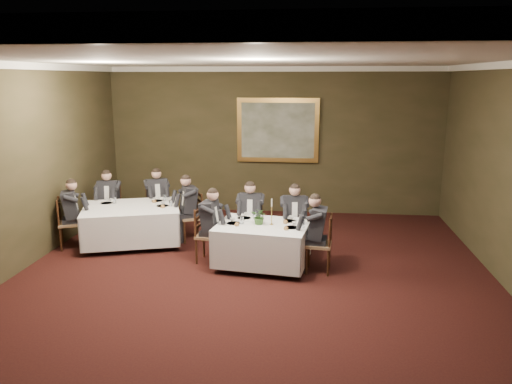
% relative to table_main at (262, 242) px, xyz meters
% --- Properties ---
extents(ground, '(10.00, 10.00, 0.00)m').
position_rel_table_main_xyz_m(ground, '(-0.10, -1.27, -0.45)').
color(ground, black).
rests_on(ground, ground).
extents(ceiling, '(8.00, 10.00, 0.10)m').
position_rel_table_main_xyz_m(ceiling, '(-0.10, -1.27, 3.05)').
color(ceiling, silver).
rests_on(ceiling, back_wall).
extents(back_wall, '(8.00, 0.10, 3.50)m').
position_rel_table_main_xyz_m(back_wall, '(-0.10, 3.73, 1.30)').
color(back_wall, '#312D18').
rests_on(back_wall, ground).
extents(crown_molding, '(8.00, 10.00, 0.12)m').
position_rel_table_main_xyz_m(crown_molding, '(-0.10, -1.27, 2.99)').
color(crown_molding, white).
rests_on(crown_molding, back_wall).
extents(table_main, '(1.72, 1.40, 0.67)m').
position_rel_table_main_xyz_m(table_main, '(0.00, 0.00, 0.00)').
color(table_main, black).
rests_on(table_main, ground).
extents(table_second, '(2.19, 1.90, 0.67)m').
position_rel_table_main_xyz_m(table_second, '(-2.70, 0.93, 0.00)').
color(table_second, black).
rests_on(table_second, ground).
extents(chair_main_backleft, '(0.44, 0.42, 1.00)m').
position_rel_table_main_xyz_m(chair_main_backleft, '(-0.31, 0.85, -0.17)').
color(chair_main_backleft, olive).
rests_on(chair_main_backleft, ground).
extents(diner_main_backleft, '(0.42, 0.48, 1.35)m').
position_rel_table_main_xyz_m(diner_main_backleft, '(-0.31, 0.84, 0.06)').
color(diner_main_backleft, black).
rests_on(diner_main_backleft, chair_main_backleft).
extents(chair_main_backright, '(0.47, 0.46, 1.00)m').
position_rel_table_main_xyz_m(chair_main_backright, '(0.52, 0.74, -0.17)').
color(chair_main_backright, olive).
rests_on(chair_main_backright, ground).
extents(diner_main_backright, '(0.44, 0.51, 1.35)m').
position_rel_table_main_xyz_m(diner_main_backright, '(0.52, 0.73, 0.06)').
color(diner_main_backright, black).
rests_on(diner_main_backright, chair_main_backright).
extents(chair_main_endleft, '(0.48, 0.49, 1.00)m').
position_rel_table_main_xyz_m(chair_main_endleft, '(-0.98, 0.13, -0.17)').
color(chair_main_endleft, olive).
rests_on(chair_main_endleft, ground).
extents(diner_main_endleft, '(0.53, 0.46, 1.35)m').
position_rel_table_main_xyz_m(diner_main_endleft, '(-0.97, 0.13, 0.06)').
color(diner_main_endleft, black).
rests_on(diner_main_endleft, chair_main_endleft).
extents(chair_main_endright, '(0.46, 0.48, 1.00)m').
position_rel_table_main_xyz_m(chair_main_endright, '(0.98, -0.13, -0.17)').
color(chair_main_endright, olive).
rests_on(chair_main_endright, ground).
extents(diner_main_endright, '(0.51, 0.45, 1.35)m').
position_rel_table_main_xyz_m(diner_main_endright, '(0.97, -0.13, 0.06)').
color(diner_main_endright, black).
rests_on(diner_main_endright, chair_main_endright).
extents(chair_sec_backleft, '(0.48, 0.46, 1.00)m').
position_rel_table_main_xyz_m(chair_sec_backleft, '(-3.46, 1.70, -0.17)').
color(chair_sec_backleft, olive).
rests_on(chair_sec_backleft, ground).
extents(diner_sec_backleft, '(0.45, 0.51, 1.35)m').
position_rel_table_main_xyz_m(diner_sec_backleft, '(-3.46, 1.68, 0.06)').
color(diner_sec_backleft, black).
rests_on(diner_sec_backleft, chair_sec_backleft).
extents(chair_sec_backright, '(0.58, 0.57, 1.00)m').
position_rel_table_main_xyz_m(chair_sec_backright, '(-2.51, 1.99, -0.17)').
color(chair_sec_backright, olive).
rests_on(chair_sec_backright, ground).
extents(diner_sec_backright, '(0.57, 0.61, 1.35)m').
position_rel_table_main_xyz_m(diner_sec_backright, '(-2.51, 1.98, 0.06)').
color(diner_sec_backright, black).
rests_on(diner_sec_backright, chair_sec_backright).
extents(chair_sec_endright, '(0.57, 0.58, 1.00)m').
position_rel_table_main_xyz_m(chair_sec_endright, '(-1.58, 1.29, -0.17)').
color(chair_sec_endright, olive).
rests_on(chair_sec_endright, ground).
extents(diner_sec_endright, '(0.61, 0.57, 1.35)m').
position_rel_table_main_xyz_m(diner_sec_endright, '(-1.59, 1.28, 0.06)').
color(diner_sec_endright, black).
rests_on(diner_sec_endright, chair_sec_endright).
extents(chair_sec_endleft, '(0.56, 0.57, 1.00)m').
position_rel_table_main_xyz_m(chair_sec_endleft, '(-3.82, 0.58, -0.17)').
color(chair_sec_endleft, olive).
rests_on(chair_sec_endleft, ground).
extents(diner_sec_endleft, '(0.60, 0.56, 1.35)m').
position_rel_table_main_xyz_m(diner_sec_endleft, '(-3.81, 0.58, 0.06)').
color(diner_sec_endleft, black).
rests_on(diner_sec_endleft, chair_sec_endleft).
extents(centerpiece, '(0.34, 0.32, 0.31)m').
position_rel_table_main_xyz_m(centerpiece, '(-0.05, 0.01, 0.47)').
color(centerpiece, '#2D5926').
rests_on(centerpiece, table_main).
extents(candlestick, '(0.07, 0.07, 0.47)m').
position_rel_table_main_xyz_m(candlestick, '(0.16, 0.02, 0.49)').
color(candlestick, gold).
rests_on(candlestick, table_main).
extents(place_setting_table_main, '(0.33, 0.31, 0.14)m').
position_rel_table_main_xyz_m(place_setting_table_main, '(-0.32, 0.41, 0.35)').
color(place_setting_table_main, white).
rests_on(place_setting_table_main, table_main).
extents(place_setting_table_second, '(0.33, 0.31, 0.14)m').
position_rel_table_main_xyz_m(place_setting_table_second, '(-3.24, 1.18, 0.35)').
color(place_setting_table_second, white).
rests_on(place_setting_table_second, table_second).
extents(painting, '(1.96, 0.09, 1.53)m').
position_rel_table_main_xyz_m(painting, '(0.00, 3.67, 1.56)').
color(painting, '#E0A551').
rests_on(painting, back_wall).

